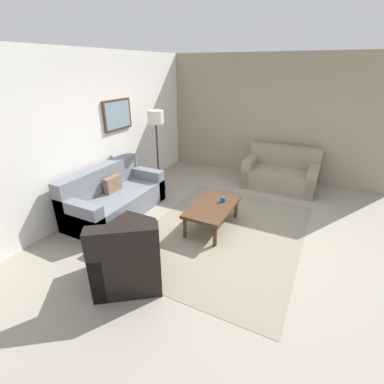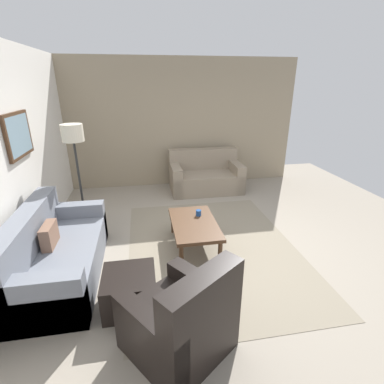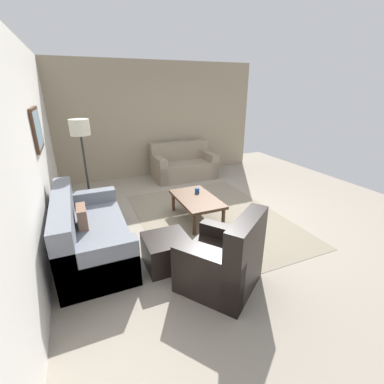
# 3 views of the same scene
# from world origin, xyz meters

# --- Properties ---
(ground_plane) EXTENTS (8.00, 8.00, 0.00)m
(ground_plane) POSITION_xyz_m (0.00, 0.00, 0.00)
(ground_plane) COLOR gray
(rear_partition) EXTENTS (6.00, 0.12, 2.80)m
(rear_partition) POSITION_xyz_m (0.00, 2.60, 1.40)
(rear_partition) COLOR silver
(rear_partition) RESTS_ON ground_plane
(stone_feature_panel) EXTENTS (0.12, 5.20, 2.80)m
(stone_feature_panel) POSITION_xyz_m (3.00, 0.00, 1.40)
(stone_feature_panel) COLOR gray
(stone_feature_panel) RESTS_ON ground_plane
(area_rug) EXTENTS (3.25, 2.42, 0.01)m
(area_rug) POSITION_xyz_m (0.00, 0.00, 0.00)
(area_rug) COLOR gray
(area_rug) RESTS_ON ground_plane
(couch_main) EXTENTS (1.90, 0.89, 0.88)m
(couch_main) POSITION_xyz_m (-0.28, 2.10, 0.30)
(couch_main) COLOR slate
(couch_main) RESTS_ON ground_plane
(couch_loveseat) EXTENTS (0.90, 1.55, 0.88)m
(couch_loveseat) POSITION_xyz_m (2.44, -0.42, 0.30)
(couch_loveseat) COLOR gray
(couch_loveseat) RESTS_ON ground_plane
(armchair_leather) EXTENTS (1.12, 1.12, 0.95)m
(armchair_leather) POSITION_xyz_m (-1.62, 0.67, 0.31)
(armchair_leather) COLOR black
(armchair_leather) RESTS_ON ground_plane
(ottoman) EXTENTS (0.56, 0.56, 0.40)m
(ottoman) POSITION_xyz_m (-0.95, 1.16, 0.20)
(ottoman) COLOR black
(ottoman) RESTS_ON ground_plane
(coffee_table) EXTENTS (1.10, 0.64, 0.41)m
(coffee_table) POSITION_xyz_m (0.08, 0.26, 0.36)
(coffee_table) COLOR #472D1C
(coffee_table) RESTS_ON ground_plane
(cup) EXTENTS (0.08, 0.08, 0.09)m
(cup) POSITION_xyz_m (0.29, 0.16, 0.45)
(cup) COLOR #1E478C
(cup) RESTS_ON coffee_table
(lamp_standing) EXTENTS (0.32, 0.32, 1.71)m
(lamp_standing) POSITION_xyz_m (1.04, 1.95, 1.41)
(lamp_standing) COLOR black
(lamp_standing) RESTS_ON ground_plane
(framed_artwork) EXTENTS (0.75, 0.04, 0.58)m
(framed_artwork) POSITION_xyz_m (0.56, 2.51, 1.65)
(framed_artwork) COLOR #472D1C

